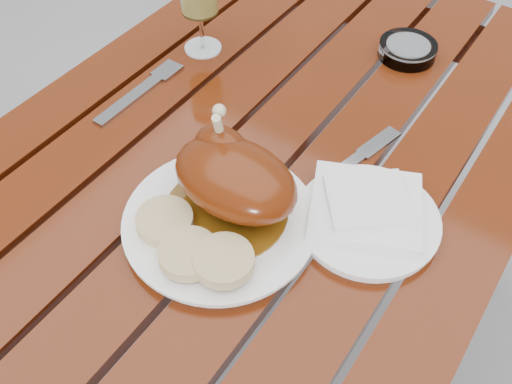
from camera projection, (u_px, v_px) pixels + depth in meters
ground at (266, 343)px, 1.50m from camera, size 60.00×60.00×0.00m
table at (268, 263)px, 1.21m from camera, size 0.80×1.20×0.75m
dinner_plate at (220, 222)px, 0.80m from camera, size 0.35×0.35×0.02m
roast_duck at (233, 176)px, 0.78m from camera, size 0.19×0.18×0.13m
bread_dumplings at (192, 244)px, 0.75m from camera, size 0.19×0.11×0.03m
wine_glass at (200, 10)px, 1.02m from camera, size 0.09×0.09×0.17m
side_plate at (368, 220)px, 0.80m from camera, size 0.23×0.23×0.02m
napkin at (366, 206)px, 0.80m from camera, size 0.20×0.19×0.01m
ashtray at (407, 50)px, 1.06m from camera, size 0.12×0.12×0.03m
fork at (136, 95)px, 0.99m from camera, size 0.02×0.19×0.01m
knife at (343, 168)px, 0.88m from camera, size 0.06×0.19×0.01m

